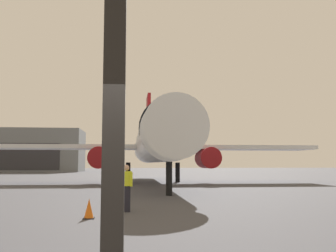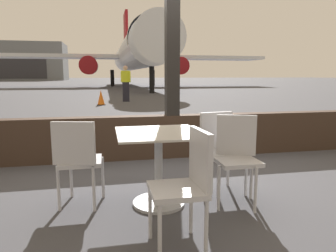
{
  "view_description": "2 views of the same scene",
  "coord_description": "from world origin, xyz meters",
  "views": [
    {
      "loc": [
        0.16,
        -3.41,
        1.79
      ],
      "look_at": [
        1.99,
        14.92,
        3.65
      ],
      "focal_mm": 39.71,
      "sensor_mm": 36.0,
      "label": 1
    },
    {
      "loc": [
        -1.02,
        -4.74,
        1.29
      ],
      "look_at": [
        -0.28,
        -1.09,
        0.68
      ],
      "focal_mm": 33.36,
      "sensor_mm": 36.0,
      "label": 2
    }
  ],
  "objects": [
    {
      "name": "ground_plane",
      "position": [
        0.0,
        40.0,
        0.0
      ],
      "size": [
        220.0,
        220.0,
        0.0
      ],
      "primitive_type": "plane",
      "color": "#424247"
    },
    {
      "name": "window_frame",
      "position": [
        0.0,
        0.0,
        1.39
      ],
      "size": [
        7.59,
        0.24,
        3.96
      ],
      "color": "#38281E",
      "rests_on": "ground"
    },
    {
      "name": "airplane",
      "position": [
        2.32,
        29.61,
        3.58
      ],
      "size": [
        30.49,
        31.05,
        10.31
      ],
      "color": "silver",
      "rests_on": "ground"
    },
    {
      "name": "ground_crew_worker",
      "position": [
        0.0,
        10.73,
        0.9
      ],
      "size": [
        0.46,
        0.4,
        1.74
      ],
      "color": "black",
      "rests_on": "ground"
    },
    {
      "name": "traffic_cone",
      "position": [
        -1.19,
        9.12,
        0.31
      ],
      "size": [
        0.36,
        0.36,
        0.64
      ],
      "color": "orange",
      "rests_on": "ground"
    },
    {
      "name": "distant_hangar",
      "position": [
        -23.06,
        80.82,
        4.58
      ],
      "size": [
        24.89,
        12.14,
        9.17
      ],
      "color": "slate",
      "rests_on": "ground"
    }
  ]
}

